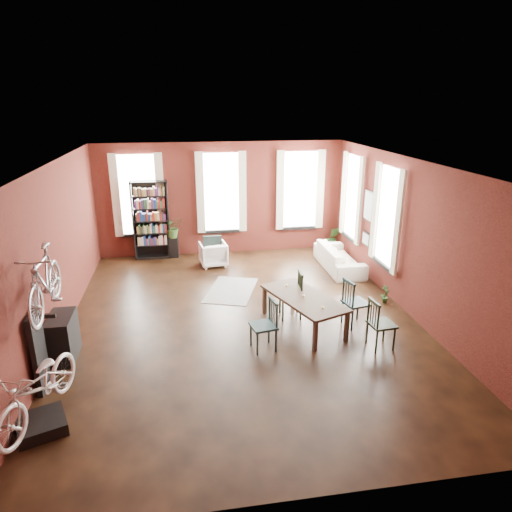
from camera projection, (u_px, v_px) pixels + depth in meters
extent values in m
plane|color=black|center=(243.00, 320.00, 9.39)|extent=(9.00, 9.00, 0.00)
cube|color=silver|center=(241.00, 163.00, 8.34)|extent=(7.00, 9.00, 0.04)
cube|color=#441411|center=(221.00, 199.00, 13.06)|extent=(7.00, 0.04, 3.20)
cube|color=#441411|center=(301.00, 380.00, 4.67)|extent=(7.00, 0.04, 3.20)
cube|color=#441411|center=(53.00, 256.00, 8.33)|extent=(0.04, 9.00, 3.20)
cube|color=#441411|center=(410.00, 238.00, 9.40)|extent=(0.04, 9.00, 3.20)
cube|color=white|center=(138.00, 195.00, 12.61)|extent=(1.00, 0.04, 2.20)
cube|color=beige|center=(138.00, 195.00, 12.55)|extent=(1.40, 0.06, 2.30)
cube|color=white|center=(221.00, 192.00, 12.97)|extent=(1.00, 0.04, 2.20)
cube|color=beige|center=(222.00, 193.00, 12.90)|extent=(1.40, 0.06, 2.30)
cube|color=white|center=(300.00, 190.00, 13.32)|extent=(1.00, 0.04, 2.20)
cube|color=beige|center=(300.00, 190.00, 13.25)|extent=(1.40, 0.06, 2.30)
cube|color=white|center=(389.00, 217.00, 10.26)|extent=(0.04, 1.00, 2.20)
cube|color=beige|center=(386.00, 217.00, 10.25)|extent=(0.06, 1.40, 2.30)
cube|color=white|center=(354.00, 197.00, 12.31)|extent=(0.04, 1.00, 2.20)
cube|color=beige|center=(351.00, 197.00, 12.30)|extent=(0.06, 1.40, 2.30)
cube|color=black|center=(369.00, 206.00, 11.28)|extent=(0.04, 0.55, 0.75)
cube|color=black|center=(367.00, 239.00, 11.56)|extent=(0.04, 0.45, 0.35)
cube|color=#4B3B2D|center=(303.00, 312.00, 9.03)|extent=(1.48, 2.09, 0.65)
cube|color=#193737|center=(263.00, 326.00, 8.17)|extent=(0.51, 0.51, 0.94)
cube|color=black|center=(290.00, 295.00, 9.40)|extent=(0.48, 0.48, 0.99)
cube|color=black|center=(381.00, 324.00, 8.24)|extent=(0.48, 0.48, 0.94)
cube|color=#173133|center=(356.00, 302.00, 9.05)|extent=(0.54, 0.54, 0.98)
cube|color=black|center=(151.00, 220.00, 12.73)|extent=(1.00, 0.32, 2.20)
imported|color=white|center=(213.00, 253.00, 12.37)|extent=(0.77, 0.73, 0.71)
imported|color=beige|center=(339.00, 254.00, 12.13)|extent=(0.61, 2.08, 0.81)
cube|color=black|center=(231.00, 290.00, 10.85)|extent=(1.50, 1.88, 0.01)
cube|color=black|center=(42.00, 425.00, 6.26)|extent=(0.79, 0.79, 0.18)
cube|color=black|center=(39.00, 352.00, 6.98)|extent=(0.16, 0.60, 1.30)
cube|color=black|center=(63.00, 337.00, 7.92)|extent=(0.40, 0.80, 0.80)
cube|color=black|center=(173.00, 247.00, 13.08)|extent=(0.31, 0.31, 0.58)
imported|color=#2C5C25|center=(333.00, 244.00, 13.83)|extent=(0.62, 0.77, 0.30)
imported|color=#255421|center=(385.00, 300.00, 10.17)|extent=(0.47, 0.48, 0.16)
imported|color=silver|center=(34.00, 360.00, 5.98)|extent=(0.88, 1.09, 1.80)
imported|color=#A5A8AD|center=(41.00, 260.00, 6.53)|extent=(0.47, 1.00, 1.66)
imported|color=#355622|center=(173.00, 229.00, 12.88)|extent=(0.69, 0.73, 0.47)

